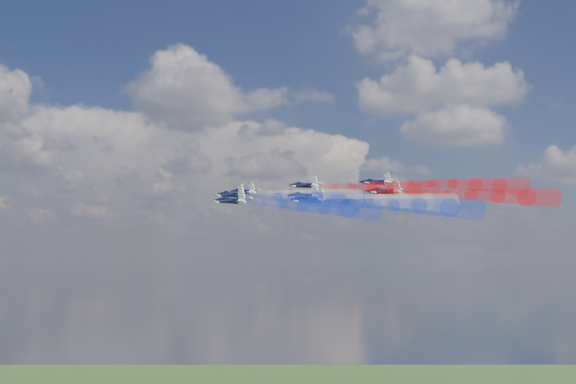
# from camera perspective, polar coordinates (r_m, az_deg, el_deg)

# --- Properties ---
(jet_lead) EXTENTS (14.85, 15.12, 5.57)m
(jet_lead) POSITION_cam_1_polar(r_m,az_deg,el_deg) (179.94, -3.74, 0.01)
(jet_lead) COLOR black
(trail_lead) EXTENTS (28.24, 29.23, 8.04)m
(trail_lead) POSITION_cam_1_polar(r_m,az_deg,el_deg) (161.70, 1.15, -0.21)
(trail_lead) COLOR white
(jet_inner_left) EXTENTS (14.85, 15.12, 5.57)m
(jet_inner_left) POSITION_cam_1_polar(r_m,az_deg,el_deg) (162.69, -4.68, -0.22)
(jet_inner_left) COLOR black
(trail_inner_left) EXTENTS (28.24, 29.23, 8.04)m
(trail_inner_left) POSITION_cam_1_polar(r_m,az_deg,el_deg) (144.27, 0.68, -0.50)
(trail_inner_left) COLOR #1836CD
(jet_inner_right) EXTENTS (14.85, 15.12, 5.57)m
(jet_inner_right) POSITION_cam_1_polar(r_m,az_deg,el_deg) (175.85, 1.36, 0.55)
(jet_inner_right) COLOR black
(trail_inner_right) EXTENTS (28.24, 29.23, 8.04)m
(trail_inner_right) POSITION_cam_1_polar(r_m,az_deg,el_deg) (159.06, 6.92, 0.38)
(trail_inner_right) COLOR red
(jet_outer_left) EXTENTS (14.85, 15.12, 5.57)m
(jet_outer_left) POSITION_cam_1_polar(r_m,az_deg,el_deg) (147.09, -4.74, -0.72)
(jet_outer_left) COLOR black
(trail_outer_left) EXTENTS (28.24, 29.23, 8.04)m
(trail_outer_left) POSITION_cam_1_polar(r_m,az_deg,el_deg) (128.74, 1.26, -1.11)
(trail_outer_left) COLOR #1836CD
(jet_center_third) EXTENTS (14.85, 15.12, 5.57)m
(jet_center_third) POSITION_cam_1_polar(r_m,az_deg,el_deg) (158.21, 1.32, -0.34)
(jet_center_third) COLOR black
(trail_center_third) EXTENTS (28.24, 29.23, 8.04)m
(trail_center_third) POSITION_cam_1_polar(r_m,az_deg,el_deg) (141.52, 7.56, -0.63)
(trail_center_third) COLOR white
(jet_outer_right) EXTENTS (14.85, 15.12, 5.57)m
(jet_outer_right) POSITION_cam_1_polar(r_m,az_deg,el_deg) (174.79, 7.27, 0.81)
(jet_outer_right) COLOR black
(trail_outer_right) EXTENTS (28.24, 29.23, 8.04)m
(trail_outer_right) POSITION_cam_1_polar(r_m,az_deg,el_deg) (159.86, 13.42, 0.66)
(trail_outer_right) COLOR red
(jet_rear_left) EXTENTS (14.85, 15.12, 5.57)m
(jet_rear_left) POSITION_cam_1_polar(r_m,az_deg,el_deg) (143.62, 1.72, -0.67)
(jet_rear_left) COLOR black
(trail_rear_left) EXTENTS (28.24, 29.23, 8.04)m
(trail_rear_left) POSITION_cam_1_polar(r_m,az_deg,el_deg) (127.15, 8.73, -1.04)
(trail_rear_left) COLOR #1836CD
(jet_rear_right) EXTENTS (14.85, 15.12, 5.57)m
(jet_rear_right) POSITION_cam_1_polar(r_m,az_deg,el_deg) (157.77, 7.92, 0.04)
(jet_rear_right) COLOR black
(trail_rear_right) EXTENTS (28.24, 29.23, 8.04)m
(trail_rear_right) POSITION_cam_1_polar(r_m,az_deg,el_deg) (143.17, 14.86, -0.21)
(trail_rear_right) COLOR red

